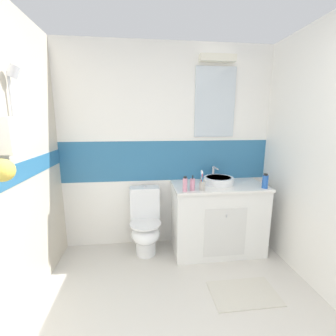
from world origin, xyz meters
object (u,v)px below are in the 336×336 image
(toothbrush_cup, at_px, (202,184))
(mouthwash_bottle, at_px, (265,181))
(sink_basin, at_px, (218,180))
(deodorant_spray_can, at_px, (185,184))
(toilet, at_px, (145,224))
(soap_dispenser, at_px, (192,184))

(toothbrush_cup, distance_m, mouthwash_bottle, 0.72)
(sink_basin, height_order, deodorant_spray_can, sink_basin)
(sink_basin, relative_size, deodorant_spray_can, 2.41)
(sink_basin, height_order, toothbrush_cup, toothbrush_cup)
(toilet, relative_size, toothbrush_cup, 3.66)
(deodorant_spray_can, bearing_deg, mouthwash_bottle, 0.71)
(sink_basin, xyz_separation_m, soap_dispenser, (-0.37, -0.22, 0.02))
(sink_basin, distance_m, soap_dispenser, 0.43)
(sink_basin, height_order, mouthwash_bottle, sink_basin)
(toothbrush_cup, bearing_deg, sink_basin, 41.52)
(toilet, distance_m, deodorant_spray_can, 0.75)
(toothbrush_cup, height_order, soap_dispenser, toothbrush_cup)
(sink_basin, xyz_separation_m, toothbrush_cup, (-0.26, -0.23, 0.02))
(mouthwash_bottle, relative_size, deodorant_spray_can, 1.01)
(soap_dispenser, distance_m, deodorant_spray_can, 0.10)
(mouthwash_bottle, bearing_deg, soap_dispenser, 178.34)
(toothbrush_cup, relative_size, mouthwash_bottle, 1.32)
(sink_basin, distance_m, toilet, 1.03)
(mouthwash_bottle, xyz_separation_m, deodorant_spray_can, (-0.92, -0.01, -0.00))
(soap_dispenser, xyz_separation_m, deodorant_spray_can, (-0.09, -0.04, 0.01))
(deodorant_spray_can, bearing_deg, toilet, 148.42)
(toilet, relative_size, mouthwash_bottle, 4.82)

